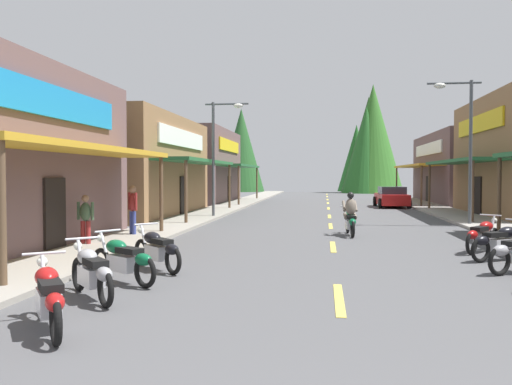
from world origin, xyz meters
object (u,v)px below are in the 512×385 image
Objects in this scene: motorcycle_parked_right_6 at (483,235)px; motorcycle_parked_left_2 at (123,259)px; motorcycle_parked_left_0 at (49,296)px; pedestrian_browsing at (133,207)px; parked_car_curbside at (392,197)px; streetlamp_left at (220,142)px; rider_cruising_lead at (350,217)px; pedestrian_by_shop at (85,217)px; streetlamp_right at (462,131)px; motorcycle_parked_left_1 at (92,272)px; motorcycle_parked_left_3 at (157,249)px; motorcycle_parked_right_5 at (501,242)px.

motorcycle_parked_right_6 is 9.98m from motorcycle_parked_left_2.
motorcycle_parked_left_0 is 10.92m from pedestrian_browsing.
motorcycle_parked_left_2 is 0.42× the size of parked_car_curbside.
motorcycle_parked_left_2 is (1.21, -15.71, -3.36)m from streetlamp_left.
motorcycle_parked_right_6 is 5.01m from rider_cruising_lead.
motorcycle_parked_left_0 is at bearing 30.51° from pedestrian_by_shop.
pedestrian_by_shop is at bearing -99.69° from streetlamp_left.
motorcycle_parked_left_2 is at bearing -85.60° from streetlamp_left.
streetlamp_right is 3.75× the size of motorcycle_parked_left_1.
streetlamp_left is 14.69m from motorcycle_parked_left_3.
motorcycle_parked_right_6 is 1.06× the size of motorcycle_parked_left_1.
rider_cruising_lead reaches higher than motorcycle_parked_right_5.
motorcycle_parked_left_0 is 0.41× the size of parked_car_curbside.
streetlamp_left is 16.11m from motorcycle_parked_left_2.
streetlamp_left reaches higher than rider_cruising_lead.
parked_car_curbside is at bearing -169.50° from pedestrian_browsing.
motorcycle_parked_left_0 is at bearing 133.32° from motorcycle_parked_left_3.
pedestrian_by_shop reaches higher than motorcycle_parked_right_5.
motorcycle_parked_right_5 is 22.05m from parked_car_curbside.
motorcycle_parked_left_1 is (-9.78, -14.32, -3.54)m from streetlamp_right.
parked_car_curbside is (-1.25, 12.97, -3.34)m from streetlamp_right.
motorcycle_parked_right_6 and motorcycle_parked_left_0 have the same top height.
motorcycle_parked_left_0 is 1.13× the size of pedestrian_by_shop.
streetlamp_left is at bearing 135.02° from parked_car_curbside.
rider_cruising_lead is 7.72m from pedestrian_browsing.
motorcycle_parked_right_6 is 0.96× the size of pedestrian_browsing.
motorcycle_parked_left_1 is at bearing 166.85° from motorcycle_parked_right_6.
motorcycle_parked_left_0 is 1.09× the size of motorcycle_parked_left_1.
streetlamp_right is 3.54× the size of motorcycle_parked_right_6.
streetlamp_right reaches higher than motorcycle_parked_right_6.
motorcycle_parked_left_2 is at bearing 61.00° from pedestrian_browsing.
pedestrian_browsing is (-1.40, -8.37, -2.78)m from streetlamp_left.
pedestrian_by_shop is at bearing -15.92° from motorcycle_parked_left_1.
motorcycle_parked_right_6 is (-0.02, 1.47, 0.00)m from motorcycle_parked_right_5.
motorcycle_parked_right_5 is 6.16m from rider_cruising_lead.
pedestrian_by_shop is (-3.08, 4.73, 0.42)m from motorcycle_parked_left_2.
streetlamp_left is at bearing -52.08° from motorcycle_parked_left_2.
streetlamp_left is 14.56m from motorcycle_parked_right_6.
streetlamp_right reaches higher than motorcycle_parked_left_0.
streetlamp_left is 3.55× the size of motorcycle_parked_left_1.
rider_cruising_lead is at bearing -57.03° from motorcycle_parked_left_0.
motorcycle_parked_right_6 is at bearing -111.51° from motorcycle_parked_left_3.
motorcycle_parked_left_2 is 1.01× the size of pedestrian_browsing.
motorcycle_parked_left_2 is at bearing 171.81° from motorcycle_parked_right_5.
pedestrian_browsing is (-11.05, 2.01, 0.57)m from motorcycle_parked_right_6.
streetlamp_right is at bearing -54.09° from rider_cruising_lead.
rider_cruising_lead reaches higher than motorcycle_parked_left_1.
motorcycle_parked_left_1 is 11.42m from rider_cruising_lead.
motorcycle_parked_left_3 is (0.22, 1.48, 0.00)m from motorcycle_parked_left_2.
motorcycle_parked_right_5 is at bearing -140.77° from motorcycle_parked_right_6.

